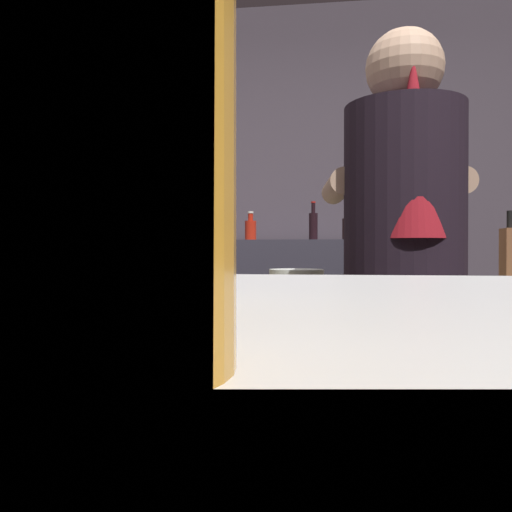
# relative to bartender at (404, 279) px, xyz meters

# --- Properties ---
(wall_back) EXTENTS (5.20, 0.10, 2.70)m
(wall_back) POSITION_rel_bartender_xyz_m (-0.34, 2.03, 0.37)
(wall_back) COLOR #4D444E
(wall_back) RESTS_ON ground
(prep_counter) EXTENTS (2.10, 0.60, 0.94)m
(prep_counter) POSITION_rel_bartender_xyz_m (0.01, 0.46, -0.51)
(prep_counter) COLOR #4C462C
(prep_counter) RESTS_ON ground
(back_shelf) EXTENTS (0.87, 0.36, 1.13)m
(back_shelf) POSITION_rel_bartender_xyz_m (-0.43, 1.75, -0.42)
(back_shelf) COLOR #34323E
(back_shelf) RESTS_ON ground
(bartender) EXTENTS (0.45, 0.53, 1.69)m
(bartender) POSITION_rel_bartender_xyz_m (0.00, 0.00, 0.00)
(bartender) COLOR #31343D
(bartender) RESTS_ON ground
(mixing_bowl) EXTENTS (0.20, 0.20, 0.06)m
(mixing_bowl) POSITION_rel_bartender_xyz_m (-0.33, 0.39, -0.01)
(mixing_bowl) COLOR silver
(mixing_bowl) RESTS_ON prep_counter
(chefs_knife) EXTENTS (0.24, 0.04, 0.01)m
(chefs_knife) POSITION_rel_bartender_xyz_m (0.28, 0.41, -0.04)
(chefs_knife) COLOR silver
(chefs_knife) RESTS_ON prep_counter
(pint_glass_near) EXTENTS (0.07, 0.07, 0.16)m
(pint_glass_near) POSITION_rel_bartender_xyz_m (-0.33, -1.30, 0.13)
(pint_glass_near) COLOR gold
(pint_glass_near) RESTS_ON bar_counter
(pint_glass_far) EXTENTS (0.07, 0.07, 0.14)m
(pint_glass_far) POSITION_rel_bartender_xyz_m (-0.28, -1.42, 0.12)
(pint_glass_far) COLOR orange
(pint_glass_far) RESTS_ON bar_counter
(bottle_vinegar) EXTENTS (0.07, 0.07, 0.18)m
(bottle_vinegar) POSITION_rel_bartender_xyz_m (-0.69, 1.71, 0.22)
(bottle_vinegar) COLOR red
(bottle_vinegar) RESTS_ON back_shelf
(bottle_soy) EXTENTS (0.05, 0.05, 0.23)m
(bottle_soy) POSITION_rel_bartender_xyz_m (-0.30, 1.66, 0.24)
(bottle_soy) COLOR black
(bottle_soy) RESTS_ON back_shelf
(bottle_hot_sauce) EXTENTS (0.07, 0.07, 0.19)m
(bottle_hot_sauce) POSITION_rel_bartender_xyz_m (-0.09, 1.65, 0.22)
(bottle_hot_sauce) COLOR black
(bottle_hot_sauce) RESTS_ON back_shelf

